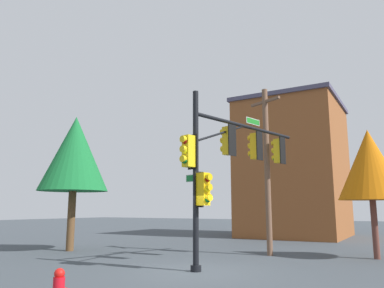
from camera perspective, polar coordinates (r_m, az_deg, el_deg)
The scene contains 6 objects.
ground_plane at distance 13.26m, azimuth 0.59°, elevation -18.73°, with size 120.00×120.00×0.00m, color #3B4248.
signal_pole_assembly at distance 14.55m, azimuth 5.58°, elevation -1.95°, with size 6.91×2.12×6.25m.
utility_pole at distance 17.89m, azimuth 11.29°, elevation -3.32°, with size 0.87×1.68×7.73m.
tree_near at distance 18.07m, azimuth 25.29°, elevation -2.84°, with size 2.76×2.76×5.50m.
tree_mid at distance 20.46m, azimuth -17.32°, elevation -1.44°, with size 3.50×3.50×6.85m.
brick_building at distance 30.40m, azimuth 15.18°, elevation -3.59°, with size 8.57×7.36×10.29m.
Camera 1 is at (-11.40, -6.44, 2.06)m, focal length 35.27 mm.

